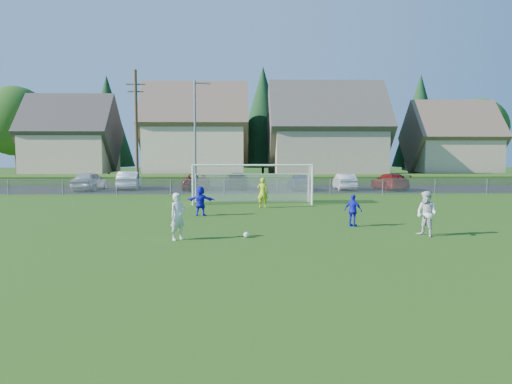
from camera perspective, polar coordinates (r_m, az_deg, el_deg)
The scene contains 22 objects.
ground at distance 15.70m, azimuth 0.83°, elevation -7.59°, with size 160.00×160.00×0.00m, color #193D0C.
asphalt_lot at distance 42.95m, azimuth -0.73°, elevation 0.35°, with size 60.00×60.00×0.00m, color black.
grass_embankment at distance 50.40m, azimuth -0.86°, elevation 1.47°, with size 70.00×6.00×0.80m, color #1E420F.
soccer_ball at distance 19.30m, azimuth -1.12°, elevation -4.91°, with size 0.22×0.22×0.22m, color white.
player_white_a at distance 18.94m, azimuth -8.93°, elevation -2.77°, with size 0.65×0.42×1.77m, color silver.
player_white_b at distance 20.60m, azimuth 18.92°, elevation -2.37°, with size 0.86×0.67×1.77m, color silver.
player_blue_a at distance 22.40m, azimuth 11.04°, elevation -2.09°, with size 0.83×0.34×1.41m, color #1616CF.
player_blue_b at distance 25.69m, azimuth -6.36°, elevation -1.02°, with size 1.42×0.45×1.53m, color #1616CF.
goalkeeper at distance 29.03m, azimuth 0.78°, elevation -0.08°, with size 0.64×0.42×1.76m, color #AECC18.
car_a at distance 43.71m, azimuth -18.48°, elevation 1.19°, with size 1.83×4.55×1.55m, color #A8AAAF.
car_b at distance 44.08m, azimuth -14.25°, elevation 1.31°, with size 1.62×4.66×1.54m, color white.
car_c at distance 42.72m, azimuth -6.80°, elevation 1.20°, with size 2.25×4.89×1.36m, color #550A09.
car_d at distance 42.94m, azimuth -2.18°, elevation 1.28°, with size 1.96×4.83×1.40m, color black.
car_e at distance 41.91m, azimuth 4.98°, elevation 1.16°, with size 1.63×4.04×1.38m, color #131E42.
car_f at distance 42.75m, azimuth 10.09°, elevation 1.16°, with size 1.43×4.10×1.35m, color white.
car_g at distance 43.60m, azimuth 15.05°, elevation 1.15°, with size 1.93×4.74×1.38m, color maroon.
soccer_goal at distance 31.42m, azimuth -0.41°, elevation 1.66°, with size 7.42×1.90×2.50m.
chainlink_fence at distance 37.42m, azimuth -0.60°, elevation 0.64°, with size 52.06×0.06×1.20m.
streetlight at distance 41.51m, azimuth -6.90°, elevation 6.84°, with size 1.38×0.18×9.00m.
utility_pole at distance 43.26m, azimuth -13.51°, elevation 7.07°, with size 1.60×0.26×10.00m.
houses_row at distance 57.97m, azimuth 1.00°, elevation 8.77°, with size 53.90×11.45×13.27m.
tree_row at distance 64.17m, azimuth -0.09°, elevation 8.01°, with size 65.98×12.36×13.80m.
Camera 1 is at (-0.66, -15.31, 3.39)m, focal length 35.00 mm.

